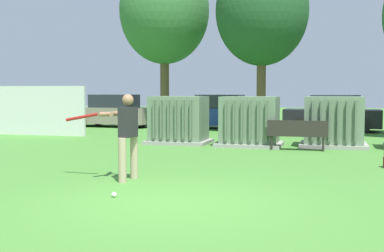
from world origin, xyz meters
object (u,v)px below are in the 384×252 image
sports_ball (114,195)px  parked_car_leftmost (112,112)px  parked_car_left_of_center (218,113)px  transformer_mid_west (250,122)px  parked_car_right_of_center (333,114)px  transformer_west (179,120)px  park_bench (297,133)px  batter (126,132)px  transformer_mid_east (334,122)px

sports_ball → parked_car_leftmost: (-7.08, 15.58, 0.71)m
parked_car_left_of_center → transformer_mid_west: bearing=-69.9°
sports_ball → parked_car_left_of_center: 16.09m
parked_car_leftmost → parked_car_left_of_center: same height
parked_car_right_of_center → transformer_west: bearing=-126.2°
park_bench → batter: 6.87m
transformer_mid_west → parked_car_right_of_center: size_ratio=0.49×
sports_ball → parked_car_right_of_center: (3.59, 15.70, 0.71)m
transformer_mid_east → parked_car_left_of_center: same height
park_bench → parked_car_left_of_center: 9.30m
park_bench → parked_car_leftmost: bearing=140.8°
sports_ball → parked_car_right_of_center: bearing=77.1°
parked_car_right_of_center → parked_car_leftmost: bearing=-179.3°
parked_car_leftmost → transformer_west: bearing=-50.8°
batter → parked_car_leftmost: (-6.64, 14.01, -0.22)m
transformer_mid_west → parked_car_left_of_center: size_ratio=0.49×
park_bench → transformer_west: bearing=166.0°
park_bench → batter: bearing=-115.8°
park_bench → parked_car_left_of_center: (-4.30, 8.25, 0.22)m
sports_ball → parked_car_left_of_center: size_ratio=0.02×
transformer_west → parked_car_leftmost: 8.81m
transformer_mid_east → sports_ball: transformer_mid_east is taller
transformer_west → park_bench: transformer_west is taller
parked_car_leftmost → sports_ball: bearing=-65.5°
transformer_west → parked_car_left_of_center: (-0.23, 7.24, -0.04)m
transformer_west → parked_car_leftmost: same height
transformer_west → parked_car_right_of_center: bearing=53.8°
parked_car_left_of_center → batter: bearing=-84.8°
transformer_west → transformer_mid_west: bearing=-4.3°
parked_car_right_of_center → park_bench: bearing=-97.4°
transformer_mid_west → transformer_mid_east: bearing=9.9°
transformer_mid_east → parked_car_right_of_center: size_ratio=0.49×
transformer_mid_west → parked_car_left_of_center: 7.90m
transformer_mid_east → parked_car_leftmost: (-10.69, 6.56, -0.04)m
transformer_mid_west → sports_ball: size_ratio=23.33×
parked_car_left_of_center → parked_car_right_of_center: 5.34m
sports_ball → batter: bearing=105.8°
park_bench → parked_car_right_of_center: (1.04, 7.97, 0.22)m
parked_car_left_of_center → transformer_west: bearing=-88.2°
transformer_mid_west → sports_ball: bearing=-96.4°
transformer_mid_west → park_bench: 1.80m
sports_ball → parked_car_right_of_center: parked_car_right_of_center is taller
parked_car_right_of_center → parked_car_left_of_center: bearing=177.0°
transformer_mid_east → parked_car_right_of_center: 6.68m
transformer_west → sports_ball: bearing=-80.2°
transformer_mid_west → parked_car_leftmost: (-8.05, 7.02, -0.04)m
sports_ball → transformer_west: bearing=99.8°
sports_ball → parked_car_right_of_center: 16.12m
parked_car_leftmost → parked_car_right_of_center: size_ratio=1.02×
transformer_mid_west → parked_car_left_of_center: (-2.71, 7.42, -0.04)m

